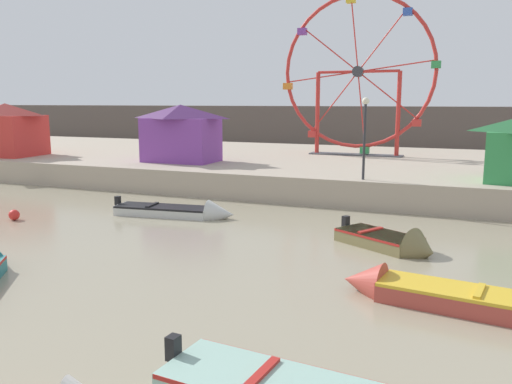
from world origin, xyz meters
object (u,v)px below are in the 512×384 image
object	(u,v)px
ferris_wheel_red_frame	(358,75)
mooring_buoy_orange	(14,215)
motorboat_faded_red	(424,292)
carnival_booth_purple_stall	(181,132)
motorboat_olive_wood	(395,243)
motorboat_pale_grey	(184,211)
promenade_lamp_near	(365,126)
carnival_booth_red_striped	(7,129)

from	to	relation	value
ferris_wheel_red_frame	mooring_buoy_orange	xyz separation A→B (m)	(-10.23, -19.04, -6.34)
ferris_wheel_red_frame	motorboat_faded_red	bearing A→B (deg)	-74.01
ferris_wheel_red_frame	carnival_booth_purple_stall	distance (m)	12.23
motorboat_olive_wood	motorboat_pale_grey	distance (m)	9.23
mooring_buoy_orange	motorboat_olive_wood	bearing A→B (deg)	5.31
promenade_lamp_near	mooring_buoy_orange	distance (m)	15.60
motorboat_pale_grey	carnival_booth_purple_stall	bearing A→B (deg)	113.49
motorboat_olive_wood	promenade_lamp_near	distance (m)	7.90
ferris_wheel_red_frame	carnival_booth_red_striped	bearing A→B (deg)	-157.15
ferris_wheel_red_frame	promenade_lamp_near	size ratio (longest dim) A/B	2.80
motorboat_olive_wood	motorboat_pale_grey	size ratio (longest dim) A/B	0.68
motorboat_faded_red	carnival_booth_red_striped	xyz separation A→B (m)	(-27.59, 13.13, 2.83)
motorboat_olive_wood	mooring_buoy_orange	bearing A→B (deg)	-144.74
motorboat_faded_red	mooring_buoy_orange	xyz separation A→B (m)	(-16.56, 3.04, -0.05)
motorboat_olive_wood	motorboat_faded_red	xyz separation A→B (m)	(1.31, -4.46, 0.03)
motorboat_faded_red	carnival_booth_red_striped	world-z (taller)	carnival_booth_red_striped
carnival_booth_purple_stall	ferris_wheel_red_frame	bearing A→B (deg)	40.83
ferris_wheel_red_frame	mooring_buoy_orange	size ratio (longest dim) A/B	23.69
motorboat_faded_red	ferris_wheel_red_frame	xyz separation A→B (m)	(-6.33, 22.09, 6.29)
motorboat_pale_grey	carnival_booth_red_striped	size ratio (longest dim) A/B	1.16
motorboat_pale_grey	promenade_lamp_near	world-z (taller)	promenade_lamp_near
carnival_booth_red_striped	promenade_lamp_near	xyz separation A→B (m)	(23.90, -2.02, 0.67)
motorboat_faded_red	promenade_lamp_near	world-z (taller)	promenade_lamp_near
motorboat_faded_red	carnival_booth_red_striped	bearing A→B (deg)	-17.72
ferris_wheel_red_frame	carnival_booth_purple_stall	size ratio (longest dim) A/B	2.27
motorboat_olive_wood	ferris_wheel_red_frame	size ratio (longest dim) A/B	0.36
ferris_wheel_red_frame	carnival_booth_red_striped	distance (m)	23.33
carnival_booth_purple_stall	promenade_lamp_near	size ratio (longest dim) A/B	1.23
motorboat_faded_red	carnival_booth_red_striped	size ratio (longest dim) A/B	1.04
motorboat_pale_grey	carnival_booth_red_striped	bearing A→B (deg)	151.18
ferris_wheel_red_frame	carnival_booth_purple_stall	world-z (taller)	ferris_wheel_red_frame
mooring_buoy_orange	carnival_booth_red_striped	bearing A→B (deg)	137.57
ferris_wheel_red_frame	mooring_buoy_orange	bearing A→B (deg)	-118.23
carnival_booth_purple_stall	motorboat_olive_wood	bearing A→B (deg)	-36.09
motorboat_pale_grey	motorboat_olive_wood	bearing A→B (deg)	-18.75
motorboat_pale_grey	motorboat_faded_red	bearing A→B (deg)	-38.55
motorboat_faded_red	promenade_lamp_near	xyz separation A→B (m)	(-3.69, 11.11, 3.50)
motorboat_olive_wood	carnival_booth_purple_stall	size ratio (longest dim) A/B	0.82
motorboat_olive_wood	motorboat_pale_grey	world-z (taller)	motorboat_olive_wood
carnival_booth_purple_stall	mooring_buoy_orange	world-z (taller)	carnival_booth_purple_stall
motorboat_olive_wood	mooring_buoy_orange	world-z (taller)	motorboat_olive_wood
ferris_wheel_red_frame	promenade_lamp_near	bearing A→B (deg)	-76.48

